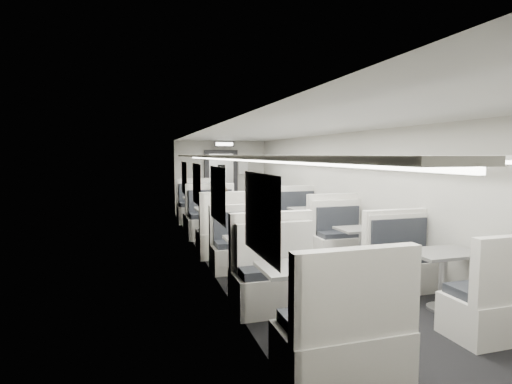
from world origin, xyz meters
TOP-DOWN VIEW (x-y plane):
  - room at (0.00, 0.00)m, footprint 3.24×12.24m
  - booth_left_a at (-1.00, 3.57)m, footprint 1.16×2.36m
  - booth_left_b at (-1.00, 1.38)m, footprint 1.16×2.36m
  - booth_left_c at (-1.00, -1.28)m, footprint 1.01×2.05m
  - booth_left_d at (-1.00, -3.14)m, footprint 1.12×2.27m
  - booth_right_a at (1.00, 3.38)m, footprint 1.02×2.06m
  - booth_right_b at (1.00, 1.04)m, footprint 1.10×2.23m
  - booth_right_c at (1.00, -1.02)m, footprint 1.00×2.02m
  - booth_right_d at (1.00, -2.92)m, footprint 1.05×2.14m
  - passenger at (-0.77, 2.27)m, footprint 0.64×0.54m
  - window_a at (-1.49, 3.40)m, footprint 0.02×1.18m
  - window_b at (-1.49, 1.20)m, footprint 0.02×1.18m
  - window_c at (-1.49, -1.00)m, footprint 0.02×1.18m
  - window_d at (-1.49, -3.20)m, footprint 0.02×1.18m
  - luggage_rack_left at (-1.24, -0.30)m, footprint 0.46×10.40m
  - luggage_rack_right at (1.24, -0.30)m, footprint 0.46×10.40m
  - vestibule_door at (0.00, 5.93)m, footprint 1.10×0.13m
  - exit_sign at (0.00, 5.44)m, footprint 0.62×0.12m
  - wall_notice at (0.75, 5.92)m, footprint 0.32×0.02m

SIDE VIEW (x-z plane):
  - booth_right_c at x=1.00m, z-range -0.18..0.90m
  - booth_left_c at x=-1.00m, z-range -0.18..0.92m
  - booth_right_a at x=1.00m, z-range -0.18..0.92m
  - booth_right_d at x=1.00m, z-range -0.19..0.95m
  - booth_right_b at x=1.00m, z-range -0.20..1.00m
  - booth_left_d at x=-1.00m, z-range -0.20..1.01m
  - booth_left_b at x=-1.00m, z-range -0.21..1.05m
  - booth_left_a at x=-1.00m, z-range -0.21..1.05m
  - passenger at x=-0.77m, z-range 0.00..1.50m
  - vestibule_door at x=0.00m, z-range -0.01..2.09m
  - room at x=0.00m, z-range -0.12..2.52m
  - window_a at x=-1.49m, z-range 0.93..1.77m
  - window_b at x=-1.49m, z-range 0.93..1.77m
  - window_c at x=-1.49m, z-range 0.93..1.77m
  - window_d at x=-1.49m, z-range 0.93..1.77m
  - wall_notice at x=0.75m, z-range 1.30..1.70m
  - luggage_rack_left at x=-1.24m, z-range 1.87..1.96m
  - luggage_rack_right at x=1.24m, z-range 1.87..1.96m
  - exit_sign at x=0.00m, z-range 2.20..2.36m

